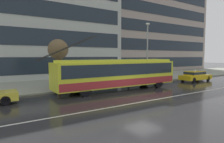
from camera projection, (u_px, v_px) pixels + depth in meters
The scene contains 13 objects.
ground_plane at pixel (143, 97), 15.21m from camera, with size 160.00×160.00×0.00m, color #262627.
sidewalk_slab at pixel (85, 81), 23.78m from camera, with size 80.00×10.00×0.14m, color gray.
lane_centre_line at pixel (154, 100), 14.22m from camera, with size 72.00×0.14×0.01m, color silver.
trolleybus at pixel (118, 73), 18.35m from camera, with size 13.46×2.75×4.93m.
taxi_ahead_of_bus at pixel (195, 76), 24.64m from camera, with size 4.53×1.83×1.39m.
bus_shelter at pixel (74, 68), 19.77m from camera, with size 3.53×1.84×2.41m.
pedestrian_at_shelter at pixel (70, 73), 17.91m from camera, with size 1.23×1.23×1.86m.
pedestrian_approaching_curb at pixel (82, 75), 21.14m from camera, with size 0.43×0.43×1.64m.
pedestrian_walking_past at pixel (129, 69), 21.70m from camera, with size 1.12×1.12×2.03m.
street_lamp at pixel (147, 47), 23.09m from camera, with size 0.60×0.32×6.91m.
street_tree_bare at pixel (58, 50), 19.12m from camera, with size 1.99×2.03×4.68m.
office_tower_corner_left at pixel (31, 5), 30.09m from camera, with size 24.60×14.34×21.87m.
office_tower_corner_right at pixel (148, 16), 44.06m from camera, with size 26.37×12.12×24.32m.
Camera 1 is at (-10.34, -11.14, 3.19)m, focal length 31.35 mm.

